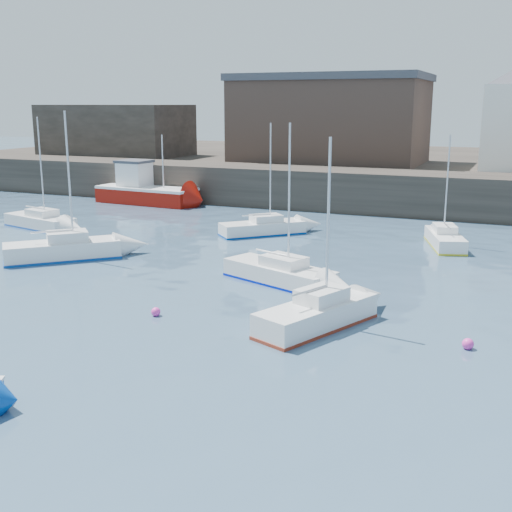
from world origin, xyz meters
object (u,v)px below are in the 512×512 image
at_px(sailboat_a, 63,249).
at_px(buoy_mid, 467,349).
at_px(sailboat_e, 40,221).
at_px(sailboat_h, 263,227).
at_px(sailboat_c, 317,314).
at_px(fishing_boat, 145,190).
at_px(buoy_near, 156,316).
at_px(sailboat_b, 280,273).
at_px(buoy_far, 319,277).
at_px(sailboat_f, 445,239).

xyz_separation_m(sailboat_a, buoy_mid, (20.62, -4.89, -0.53)).
distance_m(sailboat_e, sailboat_h, 14.62).
height_order(sailboat_a, sailboat_c, sailboat_a).
bearing_deg(fishing_boat, buoy_near, -56.70).
xyz_separation_m(sailboat_b, sailboat_c, (3.39, -5.05, 0.06)).
bearing_deg(sailboat_e, sailboat_b, -17.88).
xyz_separation_m(sailboat_e, buoy_mid, (27.65, -11.24, -0.46)).
xyz_separation_m(sailboat_c, buoy_far, (-2.04, 6.75, -0.52)).
distance_m(sailboat_a, buoy_mid, 21.20).
xyz_separation_m(sailboat_b, buoy_mid, (8.63, -5.10, -0.46)).
distance_m(fishing_boat, buoy_far, 25.93).
height_order(fishing_boat, sailboat_f, sailboat_f).
xyz_separation_m(fishing_boat, buoy_mid, (27.31, -23.23, -1.07)).
distance_m(sailboat_c, buoy_far, 7.07).
relative_size(sailboat_e, buoy_far, 19.78).
bearing_deg(buoy_near, sailboat_h, 97.78).
bearing_deg(fishing_boat, sailboat_h, -30.86).
relative_size(sailboat_c, sailboat_h, 1.00).
xyz_separation_m(fishing_boat, sailboat_e, (-0.34, -11.99, -0.61)).
bearing_deg(buoy_far, buoy_mid, -43.07).
bearing_deg(sailboat_c, buoy_near, -169.22).
bearing_deg(sailboat_a, sailboat_e, 137.95).
bearing_deg(fishing_boat, sailboat_c, -46.40).
relative_size(sailboat_f, buoy_near, 17.56).
height_order(sailboat_c, sailboat_f, sailboat_c).
xyz_separation_m(sailboat_f, sailboat_h, (-10.82, -0.90, 0.00)).
relative_size(sailboat_b, sailboat_h, 1.05).
xyz_separation_m(sailboat_b, sailboat_e, (-19.02, 6.14, -0.00)).
bearing_deg(buoy_mid, sailboat_c, 179.46).
relative_size(fishing_boat, sailboat_h, 1.26).
relative_size(sailboat_h, buoy_near, 19.10).
bearing_deg(sailboat_f, buoy_mid, -80.36).
distance_m(buoy_near, buoy_mid, 11.38).
distance_m(fishing_boat, sailboat_f, 25.69).
height_order(fishing_boat, sailboat_c, sailboat_c).
bearing_deg(sailboat_h, buoy_mid, -47.94).
bearing_deg(sailboat_a, buoy_mid, -13.35).
bearing_deg(buoy_far, sailboat_c, -73.22).
height_order(sailboat_c, buoy_far, sailboat_c).
distance_m(buoy_near, buoy_far, 8.88).
relative_size(fishing_boat, sailboat_a, 1.13).
bearing_deg(sailboat_b, sailboat_c, -56.13).
bearing_deg(sailboat_b, sailboat_e, 162.12).
bearing_deg(sailboat_h, buoy_far, -52.65).
bearing_deg(buoy_near, fishing_boat, 123.30).
distance_m(sailboat_c, buoy_mid, 5.26).
xyz_separation_m(sailboat_b, buoy_near, (-2.70, -6.21, -0.46)).
bearing_deg(sailboat_h, sailboat_b, -63.66).
bearing_deg(fishing_boat, buoy_far, -39.35).
distance_m(sailboat_a, sailboat_h, 12.34).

